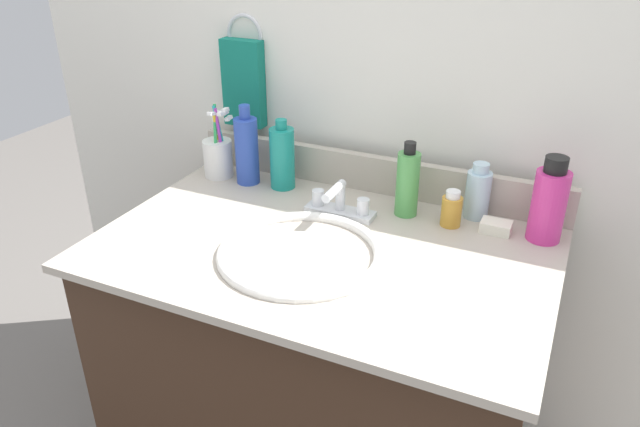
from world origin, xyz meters
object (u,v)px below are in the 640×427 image
hand_towel (244,83)px  bottle_soap_pink (549,203)px  faucet (339,204)px  bottle_toner_green (408,183)px  bottle_gel_clear (478,193)px  cup_white_ceramic (218,156)px  bottle_mouthwash_teal (282,157)px  bottle_oil_amber (451,210)px  bottle_shampoo_blue (247,150)px  soap_bar (496,227)px

hand_towel → bottle_soap_pink: hand_towel is taller
faucet → bottle_toner_green: bearing=26.9°
bottle_soap_pink → bottle_toner_green: (-0.30, -0.01, -0.01)m
bottle_gel_clear → cup_white_ceramic: size_ratio=0.67×
bottle_mouthwash_teal → bottle_soap_pink: size_ratio=0.95×
bottle_oil_amber → bottle_shampoo_blue: bottle_shampoo_blue is taller
cup_white_ceramic → hand_towel: bearing=77.0°
hand_towel → bottle_toner_green: size_ratio=1.28×
hand_towel → soap_bar: size_ratio=3.44×
bottle_soap_pink → soap_bar: bearing=-173.3°
bottle_toner_green → cup_white_ceramic: size_ratio=0.91×
bottle_shampoo_blue → bottle_soap_pink: 0.71m
bottle_gel_clear → bottle_oil_amber: (-0.04, -0.06, -0.02)m
hand_towel → soap_bar: hand_towel is taller
bottle_shampoo_blue → cup_white_ceramic: (-0.09, 0.00, -0.03)m
cup_white_ceramic → bottle_oil_amber: bearing=-1.6°
soap_bar → bottle_soap_pink: bearing=6.7°
hand_towel → faucet: size_ratio=1.38×
faucet → bottle_mouthwash_teal: (-0.19, 0.08, 0.05)m
faucet → bottle_gel_clear: (0.28, 0.12, 0.03)m
faucet → bottle_soap_pink: bottle_soap_pink is taller
bottle_shampoo_blue → bottle_mouthwash_teal: bearing=7.0°
bottle_shampoo_blue → bottle_oil_amber: bearing=-1.5°
bottle_oil_amber → soap_bar: size_ratio=1.28×
bottle_shampoo_blue → cup_white_ceramic: bottle_shampoo_blue is taller
faucet → cup_white_ceramic: cup_white_ceramic is taller
bottle_mouthwash_teal → soap_bar: bottle_mouthwash_teal is taller
hand_towel → bottle_gel_clear: (0.63, -0.06, -0.16)m
bottle_gel_clear → bottle_shampoo_blue: bearing=-174.9°
hand_towel → bottle_oil_amber: size_ratio=2.69×
bottle_gel_clear → cup_white_ceramic: cup_white_ceramic is taller
bottle_mouthwash_teal → soap_bar: (0.52, -0.02, -0.07)m
cup_white_ceramic → soap_bar: 0.71m
bottle_gel_clear → cup_white_ceramic: (-0.65, -0.05, -0.00)m
bottle_toner_green → soap_bar: bottle_toner_green is taller
bottle_soap_pink → bottle_toner_green: bottle_soap_pink is taller
bottle_oil_amber → bottle_toner_green: bottle_toner_green is taller
bottle_mouthwash_teal → bottle_oil_amber: bottle_mouthwash_teal is taller
bottle_gel_clear → bottle_shampoo_blue: bottle_shampoo_blue is taller
hand_towel → bottle_toner_green: (0.48, -0.11, -0.14)m
bottle_shampoo_blue → bottle_soap_pink: (0.71, 0.01, -0.00)m
cup_white_ceramic → soap_bar: cup_white_ceramic is taller
soap_bar → bottle_toner_green: bearing=179.8°
bottle_gel_clear → bottle_oil_amber: 0.08m
bottle_oil_amber → soap_bar: bottle_oil_amber is taller
soap_bar → bottle_mouthwash_teal: bearing=178.3°
bottle_shampoo_blue → cup_white_ceramic: size_ratio=1.05×
bottle_shampoo_blue → cup_white_ceramic: 0.09m
faucet → cup_white_ceramic: size_ratio=0.84×
bottle_shampoo_blue → soap_bar: 0.62m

